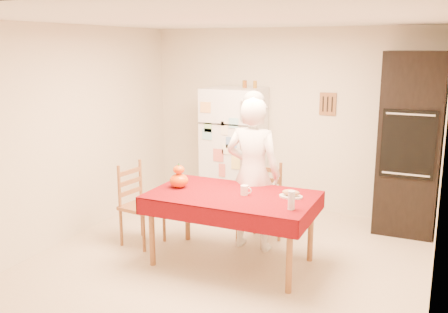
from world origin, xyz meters
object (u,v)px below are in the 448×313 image
Objects in this scene: dining_table at (232,200)px; wine_glass at (291,200)px; refrigerator at (234,149)px; pumpkin_lower at (179,181)px; coffee_mug at (244,190)px; bread_plate at (291,196)px; chair_far at (262,199)px; chair_left at (138,201)px; seated_woman at (253,174)px; oven_cabinet at (410,144)px.

dining_table is 0.75m from wine_glass.
wine_glass is at bearing -54.06° from refrigerator.
wine_glass is at bearing -9.37° from pumpkin_lower.
coffee_mug is at bearing 11.08° from dining_table.
bread_plate is (0.46, 0.11, -0.04)m from coffee_mug.
chair_far is at bearing 131.07° from bread_plate.
pumpkin_lower is (0.60, -0.08, 0.33)m from chair_left.
bread_plate is (0.59, 0.14, 0.08)m from dining_table.
dining_table is at bearing -67.58° from refrigerator.
wine_glass reaches higher than dining_table.
pumpkin_lower is (-0.69, -0.74, 0.33)m from chair_far.
pumpkin_lower is at bearing 170.63° from wine_glass.
refrigerator is 7.08× the size of bread_plate.
chair_far is 3.96× the size of bread_plate.
wine_glass is (0.66, -0.72, -0.01)m from seated_woman.
chair_left is 5.40× the size of wine_glass.
dining_table is 1.79× the size of chair_far.
dining_table is 0.98× the size of seated_woman.
chair_far is at bearing -55.16° from chair_left.
dining_table is 9.66× the size of wine_glass.
coffee_mug is at bearing 99.89° from seated_woman.
chair_far is at bearing 94.80° from coffee_mug.
pumpkin_lower is (-0.66, -0.50, -0.03)m from seated_woman.
refrigerator is 1.00× the size of dining_table.
seated_woman is at bearing -80.47° from chair_far.
oven_cabinet is 12.50× the size of wine_glass.
coffee_mug is 0.62m from wine_glass.
seated_woman is 0.97m from wine_glass.
pumpkin_lower is at bearing -177.61° from coffee_mug.
seated_woman is at bearing 146.99° from bread_plate.
refrigerator is 1.74m from chair_left.
wine_glass reaches higher than bread_plate.
oven_cabinet is 2.18m from wine_glass.
chair_left is (-2.79, -1.68, -0.59)m from oven_cabinet.
seated_woman is at bearing 85.42° from dining_table.
coffee_mug is (0.06, -0.71, 0.30)m from chair_far.
seated_woman is at bearing -64.03° from chair_left.
pumpkin_lower is (-2.20, -1.76, -0.26)m from oven_cabinet.
chair_left reaches higher than pumpkin_lower.
wine_glass is (-0.88, -1.98, -0.25)m from oven_cabinet.
chair_left is at bearing -149.03° from oven_cabinet.
coffee_mug reaches higher than dining_table.
refrigerator is at bearing 129.38° from bread_plate.
chair_far reaches higher than wine_glass.
wine_glass is (1.92, -0.30, 0.34)m from chair_left.
oven_cabinet is at bearing 38.71° from pumpkin_lower.
seated_woman is (0.04, 0.49, 0.17)m from dining_table.
seated_woman reaches higher than pumpkin_lower.
dining_table is at bearing -79.51° from chair_far.
chair_left is (-1.22, 0.08, -0.18)m from dining_table.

